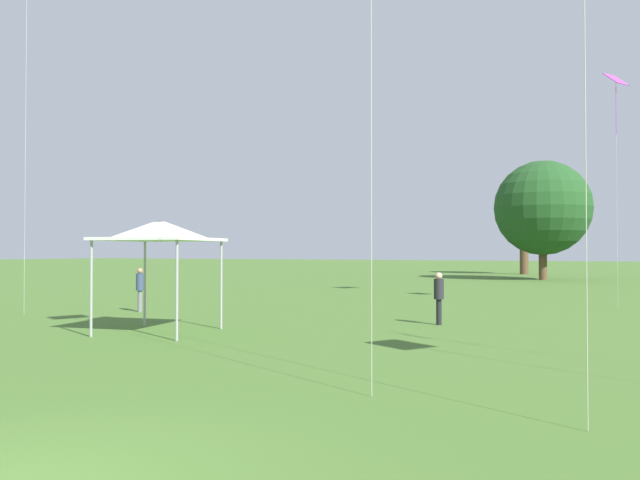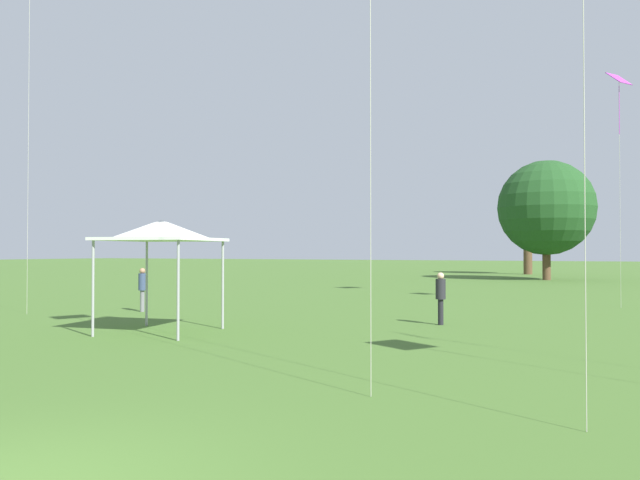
{
  "view_description": "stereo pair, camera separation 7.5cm",
  "coord_description": "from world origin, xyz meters",
  "px_view_note": "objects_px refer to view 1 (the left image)",
  "views": [
    {
      "loc": [
        5.08,
        -3.73,
        2.2
      ],
      "look_at": [
        0.08,
        6.48,
        2.41
      ],
      "focal_mm": 35.0,
      "sensor_mm": 36.0,
      "label": 1
    },
    {
      "loc": [
        5.15,
        -3.69,
        2.2
      ],
      "look_at": [
        0.08,
        6.48,
        2.41
      ],
      "focal_mm": 35.0,
      "sensor_mm": 36.0,
      "label": 2
    }
  ],
  "objects_px": {
    "person_standing_2": "(140,285)",
    "distant_tree_1": "(524,207)",
    "distant_tree_2": "(543,208)",
    "person_standing_1": "(439,293)",
    "kite_2": "(616,89)",
    "canopy_tent": "(160,231)"
  },
  "relations": [
    {
      "from": "person_standing_1",
      "to": "kite_2",
      "type": "xyz_separation_m",
      "value": [
        4.77,
        8.75,
        7.68
      ]
    },
    {
      "from": "person_standing_2",
      "to": "distant_tree_1",
      "type": "distance_m",
      "value": 46.19
    },
    {
      "from": "person_standing_1",
      "to": "person_standing_2",
      "type": "relative_size",
      "value": 0.98
    },
    {
      "from": "kite_2",
      "to": "distant_tree_1",
      "type": "relative_size",
      "value": 1.01
    },
    {
      "from": "canopy_tent",
      "to": "distant_tree_2",
      "type": "xyz_separation_m",
      "value": [
        5.65,
        37.65,
        2.82
      ]
    },
    {
      "from": "person_standing_1",
      "to": "distant_tree_1",
      "type": "xyz_separation_m",
      "value": [
        -3.74,
        44.44,
        5.57
      ]
    },
    {
      "from": "person_standing_2",
      "to": "distant_tree_1",
      "type": "relative_size",
      "value": 0.17
    },
    {
      "from": "person_standing_1",
      "to": "person_standing_2",
      "type": "bearing_deg",
      "value": 161.09
    },
    {
      "from": "distant_tree_1",
      "to": "distant_tree_2",
      "type": "bearing_deg",
      "value": -75.61
    },
    {
      "from": "canopy_tent",
      "to": "kite_2",
      "type": "height_order",
      "value": "kite_2"
    },
    {
      "from": "kite_2",
      "to": "distant_tree_2",
      "type": "height_order",
      "value": "kite_2"
    },
    {
      "from": "person_standing_2",
      "to": "kite_2",
      "type": "height_order",
      "value": "kite_2"
    },
    {
      "from": "canopy_tent",
      "to": "kite_2",
      "type": "distance_m",
      "value": 18.7
    },
    {
      "from": "kite_2",
      "to": "distant_tree_2",
      "type": "relative_size",
      "value": 1.0
    },
    {
      "from": "person_standing_2",
      "to": "distant_tree_2",
      "type": "distance_m",
      "value": 35.21
    },
    {
      "from": "person_standing_1",
      "to": "canopy_tent",
      "type": "relative_size",
      "value": 0.5
    },
    {
      "from": "canopy_tent",
      "to": "person_standing_2",
      "type": "bearing_deg",
      "value": 136.88
    },
    {
      "from": "person_standing_1",
      "to": "distant_tree_2",
      "type": "xyz_separation_m",
      "value": [
        -0.68,
        32.53,
        4.63
      ]
    },
    {
      "from": "person_standing_1",
      "to": "canopy_tent",
      "type": "xyz_separation_m",
      "value": [
        -6.33,
        -5.12,
        1.81
      ]
    },
    {
      "from": "person_standing_2",
      "to": "kite_2",
      "type": "relative_size",
      "value": 0.17
    },
    {
      "from": "person_standing_1",
      "to": "distant_tree_2",
      "type": "distance_m",
      "value": 32.87
    },
    {
      "from": "person_standing_1",
      "to": "distant_tree_1",
      "type": "height_order",
      "value": "distant_tree_1"
    }
  ]
}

